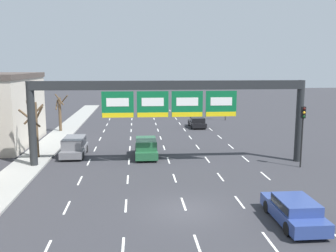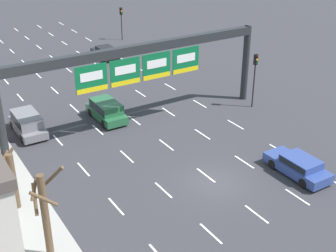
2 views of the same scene
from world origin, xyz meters
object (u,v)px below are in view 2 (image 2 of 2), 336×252
traffic_light_mid_block (121,17)px  tree_bare_third (9,176)px  suv_grey (27,122)px  suv_green (106,109)px  car_blue (298,165)px  traffic_light_near_gantry (255,70)px  car_black (105,52)px  sign_gantry (139,63)px  tree_bare_closest (45,211)px

traffic_light_mid_block → tree_bare_third: (-22.00, -29.52, -0.70)m
suv_grey → traffic_light_mid_block: 27.29m
suv_green → car_blue: (7.03, -14.55, -0.18)m
traffic_light_mid_block → car_blue: bearing=-98.0°
traffic_light_near_gantry → tree_bare_third: traffic_light_near_gantry is taller
car_black → car_blue: 29.80m
suv_green → traffic_light_near_gantry: (11.97, -4.37, 2.51)m
suv_green → traffic_light_near_gantry: bearing=-20.0°
traffic_light_mid_block → suv_grey: bearing=-132.4°
car_blue → suv_grey: bearing=130.7°
car_black → traffic_light_mid_block: (5.07, 5.78, 2.28)m
suv_green → tree_bare_third: (-9.94, -8.49, 1.40)m
sign_gantry → tree_bare_closest: 16.05m
sign_gantry → traffic_light_near_gantry: bearing=-10.4°
suv_grey → tree_bare_third: bearing=-111.3°
tree_bare_third → suv_grey: bearing=68.7°
traffic_light_near_gantry → traffic_light_mid_block: 25.39m
traffic_light_near_gantry → tree_bare_third: 22.33m
car_blue → tree_bare_closest: size_ratio=0.93×
suv_green → tree_bare_third: bearing=-139.5°
car_blue → car_black: bearing=90.1°
car_blue → traffic_light_near_gantry: (4.94, 10.19, 2.68)m
tree_bare_closest → suv_green: bearing=55.0°
car_blue → tree_bare_closest: tree_bare_closest is taller
suv_green → traffic_light_mid_block: bearing=60.2°
suv_green → traffic_light_mid_block: size_ratio=1.06×
tree_bare_third → car_blue: bearing=-19.7°
car_blue → suv_green: bearing=115.8°
sign_gantry → traffic_light_near_gantry: sign_gantry is taller
car_blue → tree_bare_third: 18.09m
suv_green → sign_gantry: bearing=-53.8°
traffic_light_near_gantry → traffic_light_mid_block: traffic_light_near_gantry is taller
traffic_light_mid_block → tree_bare_closest: (-21.58, -34.63, -0.13)m
tree_bare_closest → tree_bare_third: size_ratio=1.10×
suv_green → traffic_light_mid_block: 24.33m
suv_green → car_blue: 16.17m
suv_grey → car_blue: (13.31, -15.48, -0.21)m
suv_grey → tree_bare_closest: (-3.24, -14.52, 1.93)m
suv_grey → tree_bare_closest: tree_bare_closest is taller
car_blue → traffic_light_near_gantry: 11.64m
car_blue → sign_gantry: bearing=113.3°
car_black → suv_green: size_ratio=0.95×
sign_gantry → traffic_light_near_gantry: size_ratio=4.60×
suv_green → tree_bare_third: 13.15m
tree_bare_third → suv_green: bearing=40.5°
traffic_light_near_gantry → car_black: bearing=104.2°
suv_green → tree_bare_closest: (-9.51, -13.60, 1.96)m
suv_grey → suv_green: bearing=-8.3°
car_blue → tree_bare_third: tree_bare_third is taller
suv_green → tree_bare_closest: tree_bare_closest is taller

